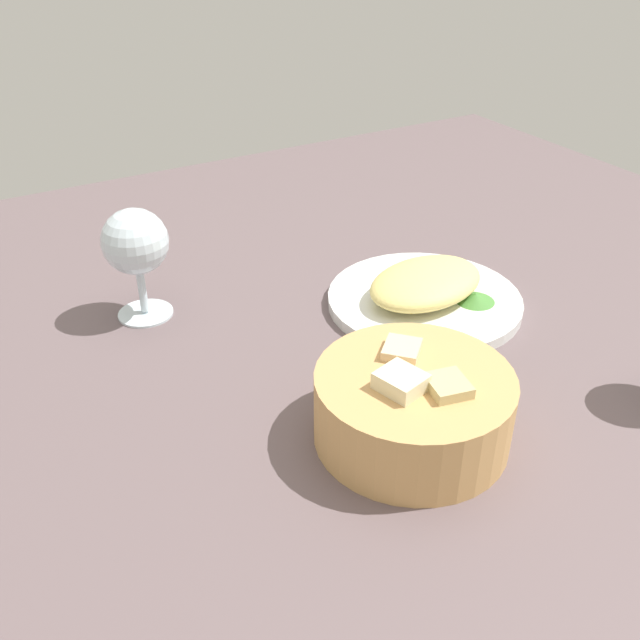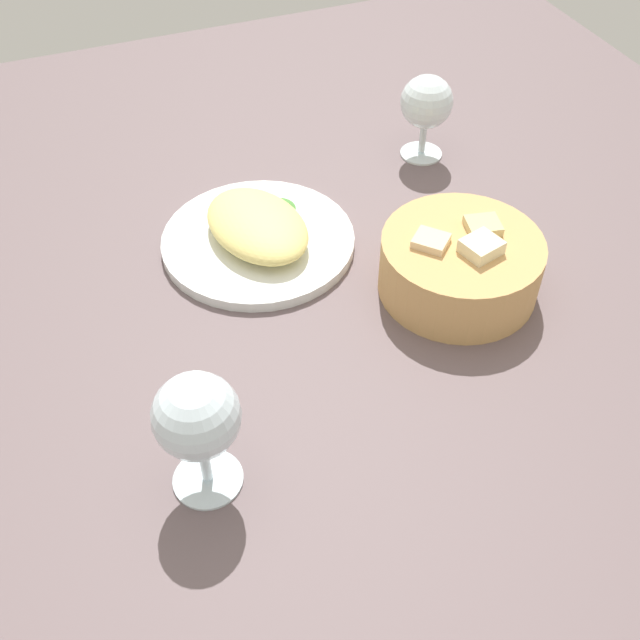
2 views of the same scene
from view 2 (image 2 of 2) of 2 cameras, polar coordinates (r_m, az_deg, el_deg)
The scene contains 7 objects.
ground_plane at distance 95.55cm, azimuth 0.30°, elevation 3.39°, with size 140.00×140.00×2.00cm, color #645356.
plate at distance 98.13cm, azimuth -4.61°, elevation 5.87°, with size 24.44×24.44×1.40cm, color white.
omelette at distance 96.52cm, azimuth -4.70°, elevation 7.04°, with size 16.43×11.09×3.74cm, color #EAD577.
lettuce_garnish at distance 101.82cm, azimuth -3.19°, elevation 8.51°, with size 4.86×4.86×1.04cm, color #468537.
bread_basket at distance 91.22cm, azimuth 10.37°, elevation 4.07°, with size 18.83×18.83×8.82cm.
wine_glass_near at distance 68.03cm, azimuth -9.13°, elevation -7.36°, with size 7.94×7.94×13.96cm.
wine_glass_far at distance 111.76cm, azimuth 7.91°, elevation 15.56°, with size 7.41×7.41×12.23cm.
Camera 2 is at (65.71, -26.72, 63.02)cm, focal length 43.03 mm.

